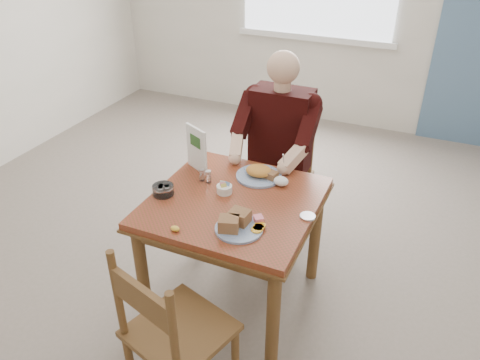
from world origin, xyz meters
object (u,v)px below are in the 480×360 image
at_px(table, 234,215).
at_px(diner, 277,138).
at_px(near_plate, 238,224).
at_px(far_plate, 260,173).
at_px(chair_far, 280,175).
at_px(chair_near, 173,335).

bearing_deg(table, diner, 90.00).
xyz_separation_m(diner, near_plate, (0.13, -0.95, -0.03)).
xyz_separation_m(table, near_plate, (0.13, -0.24, 0.14)).
relative_size(near_plate, far_plate, 0.83).
height_order(chair_far, far_plate, chair_far).
distance_m(near_plate, far_plate, 0.53).
distance_m(chair_far, near_plate, 1.09).
bearing_deg(diner, chair_near, -88.63).
distance_m(table, diner, 0.73).
bearing_deg(diner, near_plate, -82.25).
bearing_deg(chair_far, chair_near, -88.71).
relative_size(chair_far, diner, 0.69).
bearing_deg(near_plate, far_plate, 99.34).
distance_m(table, near_plate, 0.31).
bearing_deg(chair_far, far_plate, -85.20).
height_order(chair_far, diner, diner).
distance_m(table, chair_near, 0.78).
xyz_separation_m(near_plate, far_plate, (-0.09, 0.52, -0.00)).
xyz_separation_m(chair_near, near_plate, (0.09, 0.52, 0.30)).
relative_size(chair_far, chair_near, 1.00).
height_order(table, chair_near, chair_near).
relative_size(table, chair_near, 0.97).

